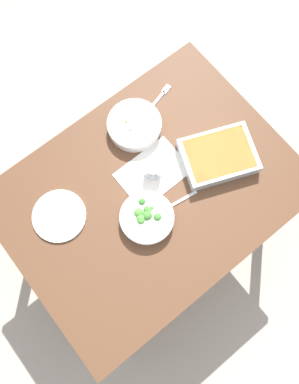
% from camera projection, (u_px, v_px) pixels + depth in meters
% --- Properties ---
extents(ground_plane, '(6.00, 6.00, 0.00)m').
position_uv_depth(ground_plane, '(150.00, 224.00, 2.29)').
color(ground_plane, '#B2A899').
extents(dining_table, '(1.20, 0.90, 0.74)m').
position_uv_depth(dining_table, '(150.00, 197.00, 1.66)').
color(dining_table, brown).
rests_on(dining_table, ground_plane).
extents(placemat, '(0.28, 0.20, 0.00)m').
position_uv_depth(placemat, '(153.00, 172.00, 1.60)').
color(placemat, silver).
rests_on(placemat, dining_table).
extents(stew_bowl, '(0.23, 0.23, 0.06)m').
position_uv_depth(stew_bowl, '(134.00, 125.00, 1.62)').
color(stew_bowl, white).
rests_on(stew_bowl, dining_table).
extents(broccoli_bowl, '(0.22, 0.22, 0.07)m').
position_uv_depth(broccoli_bowl, '(147.00, 218.00, 1.52)').
color(broccoli_bowl, white).
rests_on(broccoli_bowl, dining_table).
extents(baking_dish, '(0.36, 0.32, 0.06)m').
position_uv_depth(baking_dish, '(218.00, 156.00, 1.58)').
color(baking_dish, silver).
rests_on(baking_dish, dining_table).
extents(drink_cup, '(0.07, 0.07, 0.08)m').
position_uv_depth(drink_cup, '(153.00, 170.00, 1.56)').
color(drink_cup, '#B2BCC6').
rests_on(drink_cup, dining_table).
extents(side_plate, '(0.22, 0.22, 0.01)m').
position_uv_depth(side_plate, '(59.00, 216.00, 1.54)').
color(side_plate, white).
rests_on(side_plate, dining_table).
extents(spoon_by_stew, '(0.05, 0.18, 0.01)m').
position_uv_depth(spoon_by_stew, '(139.00, 136.00, 1.64)').
color(spoon_by_stew, silver).
rests_on(spoon_by_stew, dining_table).
extents(spoon_by_broccoli, '(0.18, 0.05, 0.01)m').
position_uv_depth(spoon_by_broccoli, '(173.00, 205.00, 1.56)').
color(spoon_by_broccoli, silver).
rests_on(spoon_by_broccoli, dining_table).
extents(fork_on_table, '(0.18, 0.06, 0.01)m').
position_uv_depth(fork_on_table, '(159.00, 98.00, 1.69)').
color(fork_on_table, silver).
rests_on(fork_on_table, dining_table).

